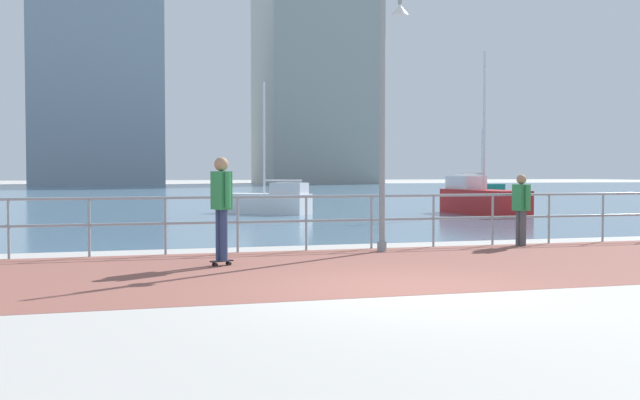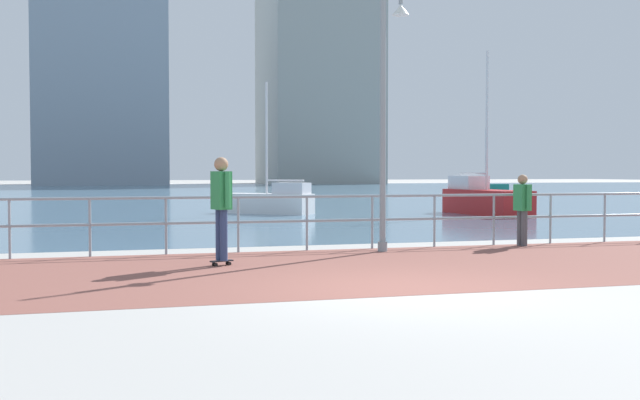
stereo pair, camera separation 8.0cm
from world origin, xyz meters
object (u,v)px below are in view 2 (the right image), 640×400
at_px(bystander, 522,204).
at_px(sailboat_gray, 270,201).
at_px(lamppost, 388,94).
at_px(sailboat_ivory, 484,188).
at_px(skateboarder, 221,200).
at_px(sailboat_white, 484,199).

xyz_separation_m(bystander, sailboat_gray, (-2.70, 13.76, -0.41)).
distance_m(lamppost, bystander, 3.87).
bearing_deg(sailboat_ivory, skateboarder, -123.49).
height_order(bystander, sailboat_ivory, sailboat_ivory).
relative_size(sailboat_gray, sailboat_ivory, 1.05).
relative_size(bystander, sailboat_white, 0.25).
xyz_separation_m(sailboat_gray, sailboat_ivory, (20.71, 21.91, -0.02)).
bearing_deg(sailboat_white, sailboat_gray, 161.09).
xyz_separation_m(lamppost, skateboarder, (-3.55, -1.48, -2.03)).
distance_m(lamppost, sailboat_white, 14.16).
xyz_separation_m(skateboarder, sailboat_ivory, (24.70, 37.33, -0.65)).
height_order(lamppost, sailboat_white, sailboat_white).
distance_m(sailboat_gray, sailboat_white, 8.14).
bearing_deg(sailboat_ivory, sailboat_gray, -133.38).
distance_m(lamppost, skateboarder, 4.35).
bearing_deg(lamppost, sailboat_gray, 88.19).
xyz_separation_m(skateboarder, bystander, (6.69, 1.65, -0.22)).
bearing_deg(sailboat_white, bystander, -114.19).
height_order(lamppost, sailboat_ivory, lamppost).
relative_size(skateboarder, bystander, 1.20).
bearing_deg(skateboarder, bystander, 13.85).
bearing_deg(bystander, sailboat_gray, 101.12).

